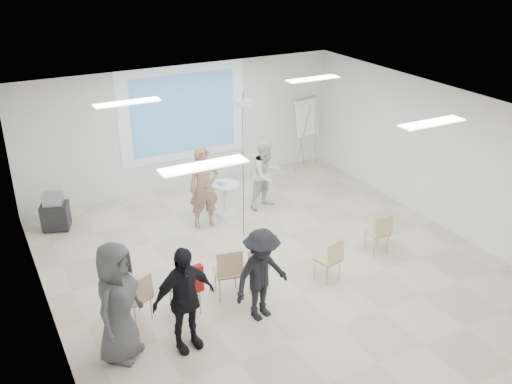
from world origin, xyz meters
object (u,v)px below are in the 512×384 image
laptop (227,269)px  audience_outer (117,296)px  pedestal_table (226,197)px  flipchart_easel (307,117)px  chair_center (256,264)px  player_left (204,182)px  chair_left_mid (187,286)px  chair_right_far (380,231)px  audience_mid (262,269)px  audience_left (184,292)px  player_right (266,171)px  chair_right_inner (331,257)px  chair_left_inner (228,270)px  av_cart (55,213)px  chair_far_left (138,295)px

laptop → audience_outer: size_ratio=0.17×
pedestal_table → flipchart_easel: 3.51m
audience_outer → flipchart_easel: 8.15m
pedestal_table → chair_center: chair_center is taller
player_left → chair_center: 2.73m
chair_left_mid → chair_center: bearing=-1.8°
chair_right_far → audience_mid: audience_mid is taller
audience_left → audience_outer: audience_outer is taller
player_right → flipchart_easel: (2.04, 1.54, 0.56)m
chair_left_mid → pedestal_table: bearing=48.2°
chair_left_mid → audience_outer: bearing=-165.6°
pedestal_table → chair_right_inner: (0.49, -3.35, 0.07)m
chair_left_inner → chair_center: bearing=13.6°
player_left → av_cart: (-2.86, 1.34, -0.63)m
chair_far_left → chair_right_far: chair_far_left is taller
pedestal_table → chair_left_inner: 3.27m
audience_mid → av_cart: audience_mid is taller
chair_far_left → chair_center: (2.08, -0.06, -0.00)m
chair_left_mid → chair_right_far: 4.05m
chair_far_left → chair_left_inner: chair_left_inner is taller
flipchart_easel → pedestal_table: bearing=-166.1°
chair_far_left → laptop: (1.57, 0.03, 0.00)m
pedestal_table → av_cart: 3.65m
player_right → chair_center: player_right is taller
chair_left_mid → flipchart_easel: 6.95m
chair_center → audience_left: audience_left is taller
chair_right_inner → av_cart: chair_right_inner is taller
chair_left_mid → chair_left_inner: chair_left_inner is taller
chair_left_inner → audience_left: bearing=-131.0°
pedestal_table → flipchart_easel: bearing=25.8°
player_left → audience_left: size_ratio=1.03×
player_left → chair_left_inner: bearing=-98.6°
player_right → chair_center: bearing=-135.6°
chair_center → audience_left: (-1.65, -0.86, 0.47)m
chair_left_mid → chair_right_inner: 2.65m
chair_far_left → av_cart: chair_far_left is taller
chair_far_left → player_right: bearing=14.5°
player_right → laptop: size_ratio=5.02×
chair_left_inner → flipchart_easel: 6.30m
chair_far_left → av_cart: size_ratio=1.05×
chair_right_inner → flipchart_easel: size_ratio=0.42×
pedestal_table → player_right: size_ratio=0.43×
audience_left → audience_outer: size_ratio=0.93×
laptop → player_left: bearing=-93.3°
chair_far_left → chair_right_inner: 3.42m
chair_left_inner → audience_outer: audience_outer is taller
chair_left_mid → chair_right_inner: (2.64, -0.27, -0.07)m
chair_far_left → chair_left_inner: (1.55, -0.08, 0.06)m
audience_outer → chair_left_mid: bearing=-23.6°
chair_center → chair_left_inner: bearing=179.5°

